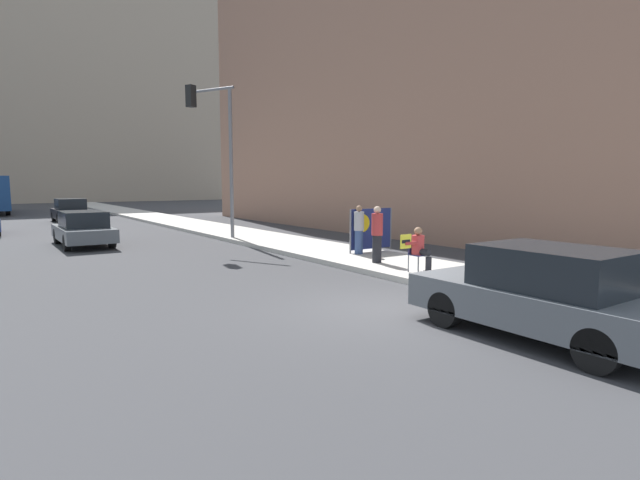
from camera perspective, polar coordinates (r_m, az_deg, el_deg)
name	(u,v)px	position (r m, az deg, el deg)	size (l,w,h in m)	color
ground_plane	(391,310)	(10.31, 8.15, -7.92)	(160.00, 160.00, 0.00)	#38383A
sidewalk_curb	(237,234)	(24.75, -9.48, 0.73)	(3.09, 90.00, 0.16)	#B7B2A8
building_backdrop_far	(13,70)	(77.78, -31.69, 16.22)	(52.00, 12.00, 33.69)	gray
building_backdrop_right	(424,60)	(29.29, 11.80, 19.47)	(10.00, 32.00, 18.33)	#936B56
seated_protester	(420,248)	(13.59, 11.31, -0.94)	(0.92, 0.77, 1.22)	#474C56
jogger_on_sidewalk	(377,234)	(15.09, 6.54, 0.69)	(0.34, 0.34, 1.71)	black
pedestrian_behind	(359,229)	(16.88, 4.47, 1.21)	(0.34, 0.34, 1.64)	#334775
protest_banner	(371,229)	(17.52, 5.83, 1.29)	(1.89, 0.06, 1.51)	slate
traffic_light_pole	(218,138)	(21.73, -11.57, 11.40)	(2.38, 2.15, 6.47)	slate
parked_car_curbside	(545,294)	(9.02, 24.33, -5.60)	(1.86, 4.29, 1.54)	#565B60
car_on_road_nearest	(83,229)	(22.34, -25.43, 1.18)	(1.82, 4.43, 1.42)	#565B60
car_on_road_distant	(71,211)	(36.14, -26.62, 3.02)	(1.90, 4.11, 1.53)	black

